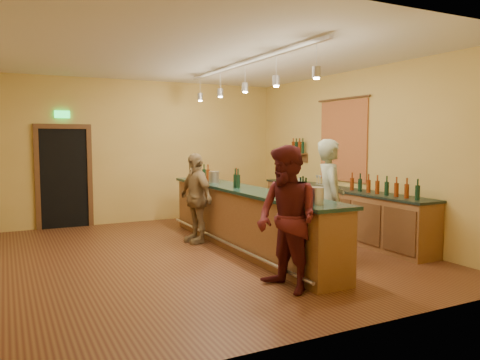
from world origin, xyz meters
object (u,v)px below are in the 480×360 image
customer_a (287,219)px  customer_b (196,198)px  back_counter (338,211)px  bartender (330,200)px  bar_stool (229,201)px  tasting_bar (245,214)px

customer_a → customer_b: (0.00, 3.10, -0.09)m
back_counter → bartender: bearing=-132.9°
customer_b → bar_stool: bearing=125.6°
back_counter → tasting_bar: bearing=-175.2°
bartender → customer_a: bartender is taller
back_counter → customer_b: size_ratio=2.78×
back_counter → customer_b: bearing=165.1°
bartender → bar_stool: (-0.13, 3.38, -0.42)m
tasting_bar → customer_b: size_ratio=3.12×
customer_a → bar_stool: (1.30, 4.40, -0.39)m
customer_b → tasting_bar: bearing=21.8°
tasting_bar → bartender: size_ratio=2.70×
bartender → customer_a: bearing=150.2°
customer_b → bar_stool: 1.86m
back_counter → customer_a: bearing=-138.6°
back_counter → customer_a: 3.62m
bartender → customer_b: bartender is taller
bartender → bar_stool: bartender is taller
tasting_bar → customer_b: (-0.55, 0.90, 0.21)m
customer_a → bartender: bearing=117.0°
back_counter → bar_stool: bearing=124.7°
back_counter → bartender: 1.91m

